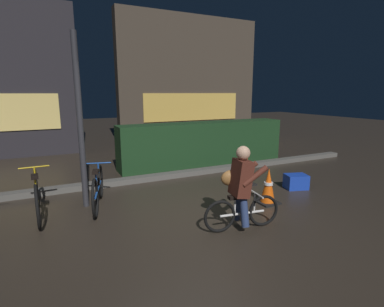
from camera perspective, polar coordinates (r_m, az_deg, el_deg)
ground_plane at (r=5.01m, az=0.98°, el=-11.61°), size 40.00×40.00×0.00m
sidewalk_curb at (r=6.91m, az=-7.36°, el=-4.57°), size 12.00×0.24×0.12m
hedge_row at (r=8.30m, az=2.35°, el=1.98°), size 4.80×0.70×1.17m
storefront_left at (r=10.66m, az=-32.69°, el=11.76°), size 4.23×0.54×4.69m
storefront_right at (r=12.54m, az=-0.42°, el=13.91°), size 5.98×0.54×4.98m
street_post at (r=5.35m, az=-20.70°, el=5.49°), size 0.10×0.10×2.95m
parked_bike_left_mid at (r=5.43m, az=-27.63°, el=-7.17°), size 0.46×1.68×0.77m
parked_bike_center_left at (r=5.48m, az=-17.62°, el=-6.36°), size 0.51×1.56×0.74m
traffic_cone_near at (r=5.56m, az=14.44°, el=-6.14°), size 0.36×0.36×0.65m
traffic_cone_far at (r=6.56m, az=10.38°, el=-3.09°), size 0.36×0.36×0.68m
blue_crate at (r=6.60m, az=19.34°, el=-5.11°), size 0.51×0.44×0.30m
cyclist at (r=4.36m, az=9.33°, el=-6.52°), size 1.18×0.57×1.25m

